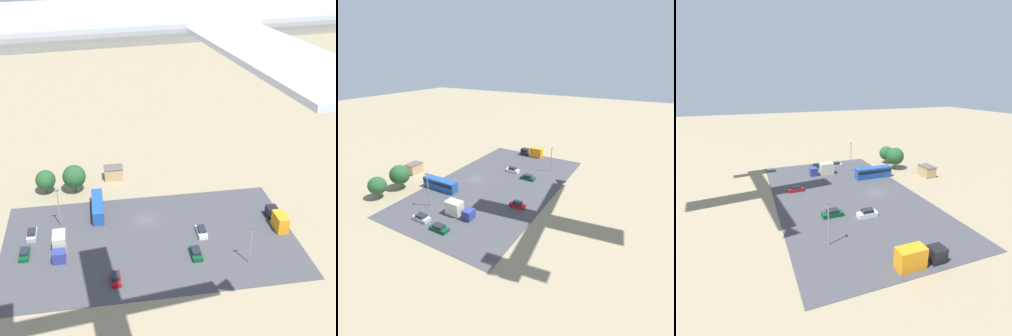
% 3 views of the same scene
% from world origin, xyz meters
% --- Properties ---
extents(ground_plane, '(400.00, 400.00, 0.00)m').
position_xyz_m(ground_plane, '(0.00, 0.00, 0.00)').
color(ground_plane, gray).
extents(parking_lot_surface, '(59.90, 34.23, 0.08)m').
position_xyz_m(parking_lot_surface, '(0.00, 7.76, 0.04)').
color(parking_lot_surface, '#424247').
rests_on(parking_lot_surface, ground).
extents(shed_building, '(4.81, 3.58, 3.27)m').
position_xyz_m(shed_building, '(5.79, -20.09, 1.64)').
color(shed_building, tan).
rests_on(shed_building, ground).
extents(bus, '(2.50, 10.91, 3.11)m').
position_xyz_m(bus, '(10.33, -4.51, 1.76)').
color(bus, '#1E4C9E').
rests_on(bus, ground).
extents(parked_car_0, '(1.79, 4.01, 1.55)m').
position_xyz_m(parked_car_0, '(7.88, 19.02, 0.73)').
color(parked_car_0, maroon).
rests_on(parked_car_0, ground).
extents(parked_car_1, '(1.86, 4.34, 1.43)m').
position_xyz_m(parked_car_1, '(25.07, 8.82, 0.68)').
color(parked_car_1, '#0C4723').
rests_on(parked_car_1, ground).
extents(parked_car_2, '(1.83, 4.27, 1.64)m').
position_xyz_m(parked_car_2, '(-10.79, 7.38, 0.76)').
color(parked_car_2, silver).
rests_on(parked_car_2, ground).
extents(parked_car_3, '(1.93, 4.22, 1.49)m').
position_xyz_m(parked_car_3, '(24.17, 2.49, 0.70)').
color(parked_car_3, '#ADB2B7').
rests_on(parked_car_3, ground).
extents(parked_car_4, '(1.96, 4.44, 1.52)m').
position_xyz_m(parked_car_4, '(-8.09, 14.20, 0.71)').
color(parked_car_4, '#0C4723').
rests_on(parked_car_4, ground).
extents(parked_truck_0, '(2.31, 8.34, 3.50)m').
position_xyz_m(parked_truck_0, '(-27.68, 6.86, 1.68)').
color(parked_truck_0, black).
rests_on(parked_truck_0, ground).
extents(parked_truck_1, '(2.52, 7.28, 3.44)m').
position_xyz_m(parked_truck_1, '(18.28, 8.61, 1.65)').
color(parked_truck_1, navy).
rests_on(parked_truck_1, ground).
extents(tree_near_shed, '(5.55, 5.55, 7.04)m').
position_xyz_m(tree_near_shed, '(15.39, -14.83, 4.26)').
color(tree_near_shed, brown).
rests_on(tree_near_shed, ground).
extents(tree_apron_mid, '(4.78, 4.78, 6.01)m').
position_xyz_m(tree_apron_mid, '(22.21, -15.41, 3.61)').
color(tree_apron_mid, brown).
rests_on(tree_apron_mid, ground).
extents(light_pole_lot_centre, '(0.90, 0.28, 8.91)m').
position_xyz_m(light_pole_lot_centre, '(18.38, -0.58, 4.97)').
color(light_pole_lot_centre, gray).
rests_on(light_pole_lot_centre, ground).
extents(light_pole_lot_edge, '(0.90, 0.28, 8.03)m').
position_xyz_m(light_pole_lot_edge, '(-17.65, 17.94, 4.52)').
color(light_pole_lot_edge, gray).
rests_on(light_pole_lot_edge, ground).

